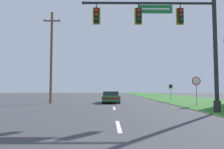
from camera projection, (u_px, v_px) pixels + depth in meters
name	position (u px, v px, depth m)	size (l,w,h in m)	color
grass_verge_right	(182.00, 99.00, 32.65)	(10.00, 110.00, 0.04)	#2D6626
road_center_line	(113.00, 102.00, 24.56)	(0.16, 34.80, 0.01)	silver
signal_mast	(179.00, 35.00, 13.92)	(8.76, 0.47, 7.84)	#232326
car_ahead	(111.00, 97.00, 23.44)	(1.89, 4.51, 1.19)	black
stop_sign	(196.00, 84.00, 19.02)	(0.76, 0.07, 2.50)	gray
route_sign_post	(171.00, 88.00, 25.42)	(0.55, 0.06, 2.03)	gray
utility_pole_near	(51.00, 56.00, 22.56)	(1.80, 0.26, 9.49)	brown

